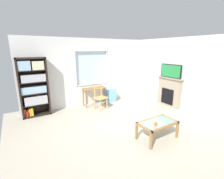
# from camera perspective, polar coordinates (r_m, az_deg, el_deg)

# --- Properties ---
(ground) EXTENTS (6.29, 5.95, 0.02)m
(ground) POSITION_cam_1_polar(r_m,az_deg,el_deg) (4.94, 4.32, -12.80)
(ground) COLOR #B2A893
(wall_back_with_window) EXTENTS (5.29, 0.15, 2.66)m
(wall_back_with_window) POSITION_cam_1_polar(r_m,az_deg,el_deg) (6.61, -8.33, 6.10)
(wall_back_with_window) COLOR silver
(wall_back_with_window) RESTS_ON ground
(wall_right) EXTENTS (0.12, 5.15, 2.66)m
(wall_right) POSITION_cam_1_polar(r_m,az_deg,el_deg) (6.45, 24.44, 4.95)
(wall_right) COLOR silver
(wall_right) RESTS_ON ground
(bookshelf) EXTENTS (0.90, 0.38, 1.98)m
(bookshelf) POSITION_cam_1_polar(r_m,az_deg,el_deg) (5.90, -26.43, 1.20)
(bookshelf) COLOR black
(bookshelf) RESTS_ON ground
(desk_under_window) EXTENTS (0.95, 0.40, 0.71)m
(desk_under_window) POSITION_cam_1_polar(r_m,az_deg,el_deg) (6.47, -6.40, -0.59)
(desk_under_window) COLOR brown
(desk_under_window) RESTS_ON ground
(wooden_chair) EXTENTS (0.48, 0.47, 0.90)m
(wooden_chair) POSITION_cam_1_polar(r_m,az_deg,el_deg) (6.06, -4.26, -2.76)
(wooden_chair) COLOR tan
(wooden_chair) RESTS_ON ground
(plastic_drawer_unit) EXTENTS (0.35, 0.40, 0.58)m
(plastic_drawer_unit) POSITION_cam_1_polar(r_m,az_deg,el_deg) (6.96, -0.53, -1.95)
(plastic_drawer_unit) COLOR #72ADDB
(plastic_drawer_unit) RESTS_ON ground
(fireplace) EXTENTS (0.26, 1.11, 1.16)m
(fireplace) POSITION_cam_1_polar(r_m,az_deg,el_deg) (6.74, 19.85, -0.78)
(fireplace) COLOR gray
(fireplace) RESTS_ON ground
(tv) EXTENTS (0.06, 0.92, 0.52)m
(tv) POSITION_cam_1_polar(r_m,az_deg,el_deg) (6.57, 20.36, 6.26)
(tv) COLOR black
(tv) RESTS_ON fireplace
(coffee_table) EXTENTS (0.98, 0.55, 0.46)m
(coffee_table) POSITION_cam_1_polar(r_m,az_deg,el_deg) (4.26, 16.03, -12.03)
(coffee_table) COLOR #8C9E99
(coffee_table) RESTS_ON ground
(sippy_cup) EXTENTS (0.07, 0.07, 0.09)m
(sippy_cup) POSITION_cam_1_polar(r_m,az_deg,el_deg) (4.01, 15.36, -11.86)
(sippy_cup) COLOR orange
(sippy_cup) RESTS_ON coffee_table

